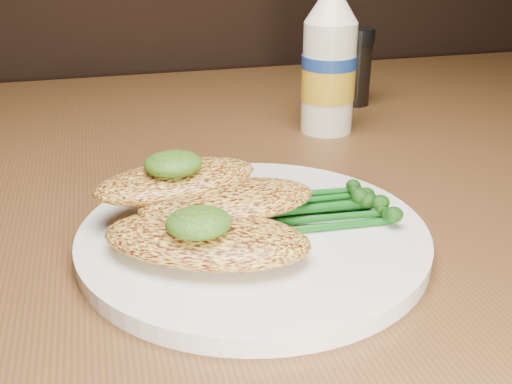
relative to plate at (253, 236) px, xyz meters
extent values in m
cylinder|color=white|center=(0.00, 0.00, 0.00)|extent=(0.27, 0.27, 0.01)
ellipsoid|color=#EDBB4B|center=(-0.04, -0.03, 0.02)|extent=(0.17, 0.13, 0.02)
ellipsoid|color=#EDBB4B|center=(-0.02, 0.01, 0.03)|extent=(0.14, 0.07, 0.02)
ellipsoid|color=#EDBB4B|center=(-0.05, 0.04, 0.03)|extent=(0.15, 0.10, 0.02)
ellipsoid|color=black|center=(-0.05, -0.04, 0.04)|extent=(0.05, 0.04, 0.02)
ellipsoid|color=black|center=(-0.05, 0.04, 0.05)|extent=(0.05, 0.05, 0.02)
camera|label=1|loc=(-0.10, -0.39, 0.22)|focal=42.26mm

